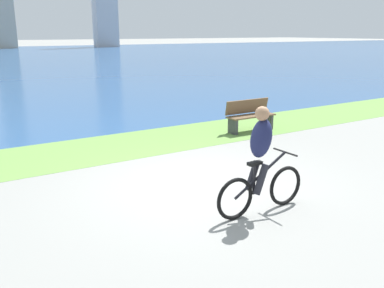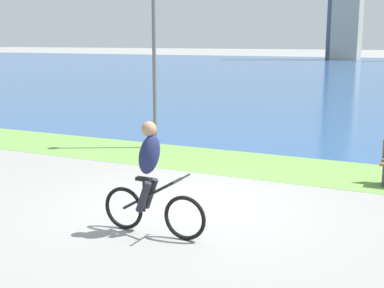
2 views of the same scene
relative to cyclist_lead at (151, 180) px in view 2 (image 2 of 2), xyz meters
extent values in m
plane|color=gray|center=(-0.14, 1.48, -0.84)|extent=(300.00, 300.00, 0.00)
cube|color=#6B9947|center=(-0.14, 4.88, -0.84)|extent=(120.00, 2.49, 0.01)
torus|color=black|center=(0.56, 0.00, -0.51)|extent=(0.67, 0.06, 0.67)
torus|color=black|center=(-0.49, 0.00, -0.51)|extent=(0.67, 0.06, 0.67)
cylinder|color=black|center=(0.01, 0.00, -0.22)|extent=(1.01, 0.04, 0.62)
cylinder|color=black|center=(-0.12, 0.00, -0.27)|extent=(0.04, 0.04, 0.48)
cube|color=black|center=(-0.12, 0.00, -0.01)|extent=(0.24, 0.10, 0.05)
cylinder|color=black|center=(0.51, 0.00, 0.07)|extent=(0.03, 0.52, 0.03)
ellipsoid|color=#1E234C|center=(-0.02, 0.00, 0.37)|extent=(0.40, 0.36, 0.65)
sphere|color=#A57A59|center=(-0.02, 0.00, 0.75)|extent=(0.22, 0.22, 0.22)
cylinder|color=#26262D|center=(-0.07, 0.10, -0.25)|extent=(0.27, 0.11, 0.49)
cylinder|color=#26262D|center=(-0.07, -0.10, -0.25)|extent=(0.27, 0.11, 0.49)
cylinder|color=#595960|center=(-3.14, 5.64, 1.16)|extent=(0.10, 0.10, 4.01)
cube|color=slate|center=(-11.34, 73.62, 7.56)|extent=(2.37, 2.64, 16.80)
cube|color=#ADA899|center=(-9.64, 72.39, 6.00)|extent=(3.72, 4.31, 13.68)
camera|label=1|loc=(-4.15, -4.60, 1.93)|focal=38.91mm
camera|label=2|loc=(3.80, -6.49, 2.02)|focal=49.33mm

